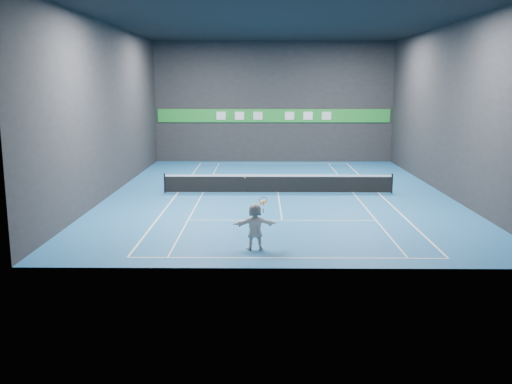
{
  "coord_description": "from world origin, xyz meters",
  "views": [
    {
      "loc": [
        -0.88,
        -30.62,
        5.84
      ],
      "look_at": [
        -1.12,
        -7.68,
        1.5
      ],
      "focal_mm": 40.0,
      "sensor_mm": 36.0,
      "label": 1
    }
  ],
  "objects_px": {
    "tennis_ball": "(245,178)",
    "player": "(255,226)",
    "tennis_racket": "(263,202)",
    "tennis_net": "(278,183)"
  },
  "relations": [
    {
      "from": "tennis_ball",
      "to": "tennis_racket",
      "type": "distance_m",
      "value": 1.08
    },
    {
      "from": "player",
      "to": "tennis_racket",
      "type": "xyz_separation_m",
      "value": [
        0.29,
        0.05,
        0.89
      ]
    },
    {
      "from": "tennis_racket",
      "to": "tennis_net",
      "type": "bearing_deg",
      "value": 85.58
    },
    {
      "from": "player",
      "to": "tennis_net",
      "type": "bearing_deg",
      "value": -102.86
    },
    {
      "from": "tennis_ball",
      "to": "player",
      "type": "bearing_deg",
      "value": -30.67
    },
    {
      "from": "tennis_ball",
      "to": "tennis_net",
      "type": "height_order",
      "value": "tennis_ball"
    },
    {
      "from": "tennis_net",
      "to": "tennis_racket",
      "type": "distance_m",
      "value": 10.9
    },
    {
      "from": "tennis_ball",
      "to": "tennis_racket",
      "type": "height_order",
      "value": "tennis_ball"
    },
    {
      "from": "player",
      "to": "tennis_ball",
      "type": "distance_m",
      "value": 1.78
    },
    {
      "from": "tennis_net",
      "to": "tennis_racket",
      "type": "height_order",
      "value": "tennis_racket"
    }
  ]
}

